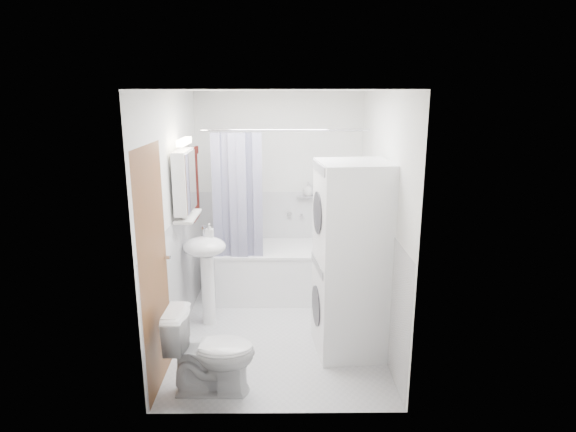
{
  "coord_description": "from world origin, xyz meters",
  "views": [
    {
      "loc": [
        0.06,
        -4.49,
        2.38
      ],
      "look_at": [
        0.1,
        0.15,
        1.19
      ],
      "focal_mm": 30.0,
      "sensor_mm": 36.0,
      "label": 1
    }
  ],
  "objects_px": {
    "washer_dryer": "(352,259)",
    "toilet": "(211,352)",
    "bathtub": "(285,269)",
    "sink": "(206,260)"
  },
  "relations": [
    {
      "from": "washer_dryer",
      "to": "toilet",
      "type": "xyz_separation_m",
      "value": [
        -1.21,
        -0.66,
        -0.55
      ]
    },
    {
      "from": "bathtub",
      "to": "toilet",
      "type": "bearing_deg",
      "value": -107.46
    },
    {
      "from": "washer_dryer",
      "to": "sink",
      "type": "bearing_deg",
      "value": 152.9
    },
    {
      "from": "sink",
      "to": "toilet",
      "type": "height_order",
      "value": "sink"
    },
    {
      "from": "bathtub",
      "to": "washer_dryer",
      "type": "height_order",
      "value": "washer_dryer"
    },
    {
      "from": "sink",
      "to": "washer_dryer",
      "type": "bearing_deg",
      "value": -20.7
    },
    {
      "from": "washer_dryer",
      "to": "toilet",
      "type": "height_order",
      "value": "washer_dryer"
    },
    {
      "from": "bathtub",
      "to": "washer_dryer",
      "type": "xyz_separation_m",
      "value": [
        0.61,
        -1.26,
        0.56
      ]
    },
    {
      "from": "bathtub",
      "to": "sink",
      "type": "distance_m",
      "value": 1.15
    },
    {
      "from": "bathtub",
      "to": "washer_dryer",
      "type": "bearing_deg",
      "value": -64.2
    }
  ]
}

